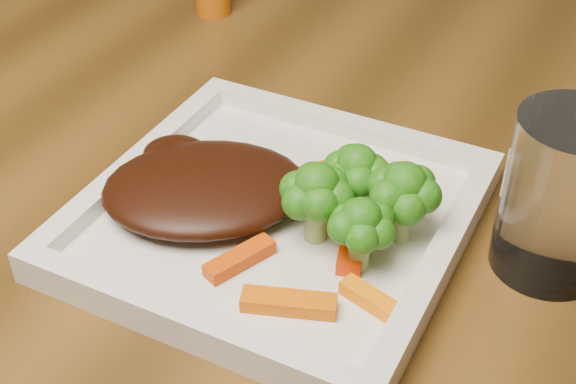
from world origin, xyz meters
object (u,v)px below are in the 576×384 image
at_px(plate, 276,221).
at_px(drinking_glass, 561,197).
at_px(steak, 205,188).
at_px(dining_table, 160,377).

distance_m(plate, drinking_glass, 0.20).
relative_size(plate, steak, 1.76).
bearing_deg(drinking_glass, dining_table, 175.81).
xyz_separation_m(plate, steak, (-0.05, -0.01, 0.02)).
distance_m(dining_table, steak, 0.44).
bearing_deg(plate, steak, -167.40).
bearing_deg(drinking_glass, plate, -164.71).
bearing_deg(dining_table, plate, -21.65).
xyz_separation_m(plate, drinking_glass, (0.19, 0.05, 0.05)).
bearing_deg(plate, dining_table, 158.35).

